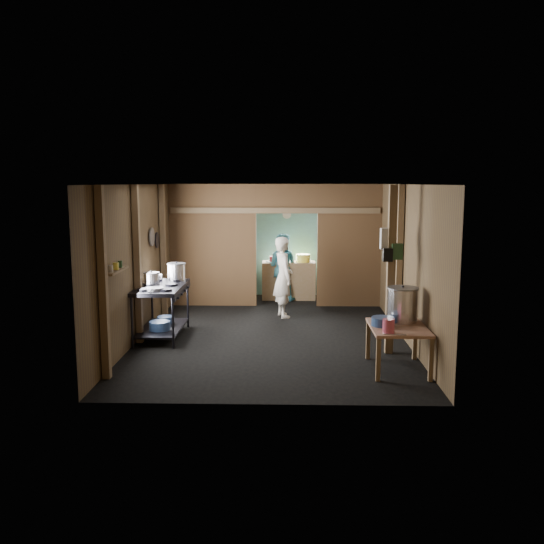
{
  "coord_description": "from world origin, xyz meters",
  "views": [
    {
      "loc": [
        0.26,
        -10.16,
        2.63
      ],
      "look_at": [
        0.0,
        -0.2,
        1.1
      ],
      "focal_mm": 38.55,
      "sensor_mm": 36.0,
      "label": 1
    }
  ],
  "objects_px": {
    "stove_pot_large": "(177,272)",
    "prep_table": "(398,348)",
    "yellow_tub": "(303,258)",
    "cook": "(283,277)",
    "gas_range": "(162,311)",
    "stock_pot": "(402,305)",
    "pink_bucket": "(389,326)"
  },
  "relations": [
    {
      "from": "yellow_tub",
      "to": "gas_range",
      "type": "bearing_deg",
      "value": -126.21
    },
    {
      "from": "gas_range",
      "to": "stove_pot_large",
      "type": "height_order",
      "value": "stove_pot_large"
    },
    {
      "from": "cook",
      "to": "prep_table",
      "type": "bearing_deg",
      "value": -170.8
    },
    {
      "from": "stock_pot",
      "to": "yellow_tub",
      "type": "relative_size",
      "value": 1.64
    },
    {
      "from": "pink_bucket",
      "to": "yellow_tub",
      "type": "relative_size",
      "value": 0.6
    },
    {
      "from": "prep_table",
      "to": "pink_bucket",
      "type": "xyz_separation_m",
      "value": [
        -0.2,
        -0.37,
        0.41
      ]
    },
    {
      "from": "prep_table",
      "to": "stove_pot_large",
      "type": "height_order",
      "value": "stove_pot_large"
    },
    {
      "from": "prep_table",
      "to": "stock_pot",
      "type": "height_order",
      "value": "stock_pot"
    },
    {
      "from": "stove_pot_large",
      "to": "stock_pot",
      "type": "bearing_deg",
      "value": -27.63
    },
    {
      "from": "prep_table",
      "to": "yellow_tub",
      "type": "relative_size",
      "value": 3.34
    },
    {
      "from": "stock_pot",
      "to": "cook",
      "type": "distance_m",
      "value": 3.46
    },
    {
      "from": "gas_range",
      "to": "cook",
      "type": "distance_m",
      "value": 2.65
    },
    {
      "from": "yellow_tub",
      "to": "prep_table",
      "type": "bearing_deg",
      "value": -76.6
    },
    {
      "from": "stove_pot_large",
      "to": "gas_range",
      "type": "bearing_deg",
      "value": -107.65
    },
    {
      "from": "cook",
      "to": "stove_pot_large",
      "type": "bearing_deg",
      "value": 102.27
    },
    {
      "from": "stock_pot",
      "to": "cook",
      "type": "bearing_deg",
      "value": 120.31
    },
    {
      "from": "cook",
      "to": "stock_pot",
      "type": "bearing_deg",
      "value": -167.09
    },
    {
      "from": "yellow_tub",
      "to": "cook",
      "type": "distance_m",
      "value": 1.86
    },
    {
      "from": "gas_range",
      "to": "stock_pot",
      "type": "relative_size",
      "value": 2.91
    },
    {
      "from": "stove_pot_large",
      "to": "yellow_tub",
      "type": "distance_m",
      "value": 3.71
    },
    {
      "from": "gas_range",
      "to": "stove_pot_large",
      "type": "relative_size",
      "value": 4.59
    },
    {
      "from": "stove_pot_large",
      "to": "prep_table",
      "type": "bearing_deg",
      "value": -31.86
    },
    {
      "from": "yellow_tub",
      "to": "cook",
      "type": "xyz_separation_m",
      "value": [
        -0.43,
        -1.8,
        -0.15
      ]
    },
    {
      "from": "stove_pot_large",
      "to": "yellow_tub",
      "type": "relative_size",
      "value": 1.04
    },
    {
      "from": "prep_table",
      "to": "stove_pot_large",
      "type": "distance_m",
      "value": 4.23
    },
    {
      "from": "cook",
      "to": "gas_range",
      "type": "bearing_deg",
      "value": 110.6
    },
    {
      "from": "stove_pot_large",
      "to": "stock_pot",
      "type": "height_order",
      "value": "stove_pot_large"
    },
    {
      "from": "stove_pot_large",
      "to": "cook",
      "type": "xyz_separation_m",
      "value": [
        1.9,
        1.08,
        -0.25
      ]
    },
    {
      "from": "stock_pot",
      "to": "pink_bucket",
      "type": "relative_size",
      "value": 2.74
    },
    {
      "from": "gas_range",
      "to": "pink_bucket",
      "type": "distance_m",
      "value": 4.06
    },
    {
      "from": "stove_pot_large",
      "to": "stock_pot",
      "type": "xyz_separation_m",
      "value": [
        3.64,
        -1.91,
        -0.17
      ]
    },
    {
      "from": "prep_table",
      "to": "stock_pot",
      "type": "bearing_deg",
      "value": 70.42
    }
  ]
}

